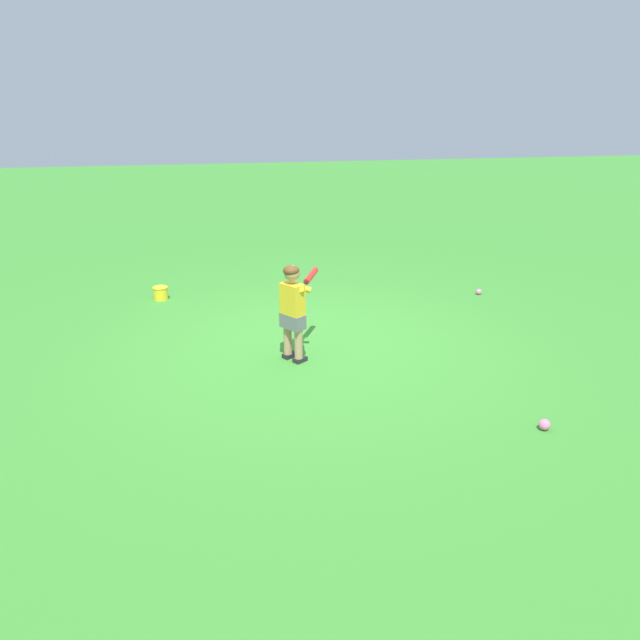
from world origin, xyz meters
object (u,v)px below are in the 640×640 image
child_batter (294,303)px  play_ball_by_bucket (544,425)px  play_ball_near_batter (479,292)px  toy_bucket (161,293)px

child_batter → play_ball_by_bucket: child_batter is taller
play_ball_near_batter → toy_bucket: size_ratio=0.39×
play_ball_by_bucket → toy_bucket: toy_bucket is taller
play_ball_by_bucket → play_ball_near_batter: bearing=163.8°
child_batter → play_ball_near_batter: child_batter is taller
child_batter → play_ball_near_batter: (-1.79, 2.99, -0.61)m
child_batter → toy_bucket: 2.94m
child_batter → play_ball_by_bucket: (1.92, 1.92, -0.60)m
play_ball_near_batter → play_ball_by_bucket: (3.71, -1.08, 0.01)m
toy_bucket → play_ball_by_bucket: bearing=38.6°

